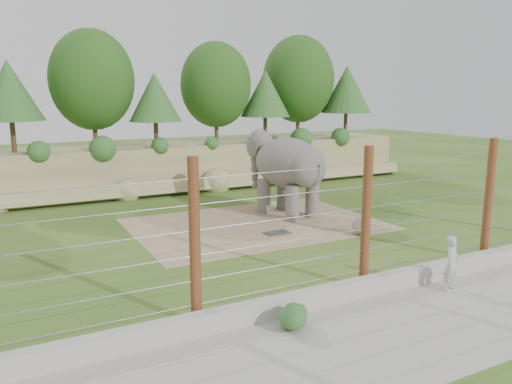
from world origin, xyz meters
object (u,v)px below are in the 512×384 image
stone_ball (361,226)px  barrier_fence (366,218)px  zookeeper (452,263)px  elephant (288,175)px

stone_ball → barrier_fence: bearing=-128.7°
barrier_fence → zookeeper: barrier_fence is taller
elephant → barrier_fence: 8.70m
stone_ball → elephant: bearing=101.1°
elephant → zookeeper: (-0.58, -9.62, -1.04)m
stone_ball → barrier_fence: 5.63m
stone_ball → barrier_fence: size_ratio=0.03×
stone_ball → zookeeper: zookeeper is taller
barrier_fence → stone_ball: bearing=51.3°
barrier_fence → zookeeper: (1.98, -1.31, -1.22)m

